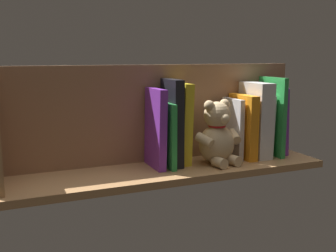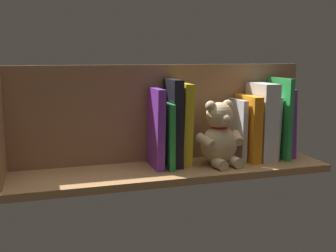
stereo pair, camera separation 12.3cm
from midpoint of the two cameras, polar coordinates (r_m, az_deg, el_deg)
name	(u,v)px [view 1 (the left image)]	position (r cm, az deg, el deg)	size (l,w,h in cm)	color
ground_plane	(168,171)	(126.56, -2.81, -6.34)	(100.53, 24.46, 2.20)	#A87A4C
shelf_back_panel	(156,113)	(132.25, -4.36, 1.78)	(100.53, 1.50, 31.26)	#946848
book_0	(276,121)	(146.08, 12.52, 0.73)	(2.64, 11.26, 23.12)	purple
book_1	(272,116)	(143.02, 11.95, 1.31)	(1.57, 14.12, 26.83)	green
book_2	(263,125)	(143.41, 10.80, 0.14)	(1.61, 11.15, 20.75)	silver
dictionary_thick_white	(256,120)	(139.59, 9.71, 0.84)	(5.36, 13.78, 25.22)	silver
book_3	(243,126)	(137.30, 7.92, -0.09)	(3.15, 13.99, 21.32)	orange
book_4	(233,128)	(136.91, 6.51, -0.36)	(1.68, 11.51, 20.04)	silver
teddy_bear	(217,136)	(129.47, 4.23, -1.38)	(16.43, 14.20, 20.45)	#D1B284
book_5	(182,124)	(128.93, -0.78, 0.31)	(2.98, 10.46, 25.56)	yellow
book_6	(172,123)	(126.76, -2.20, 0.46)	(2.97, 12.03, 26.97)	black
book_7	(164,135)	(125.47, -3.34, -1.27)	(1.61, 13.96, 19.97)	green
book_8	(155,128)	(124.61, -4.61, -0.34)	(2.39, 13.06, 24.34)	purple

